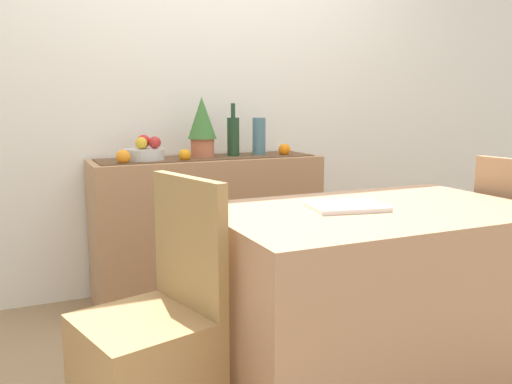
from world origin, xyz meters
TOP-DOWN VIEW (x-y plane):
  - ground_plane at (0.00, 0.00)m, footprint 6.40×6.40m
  - room_wall_rear at (0.00, 1.18)m, footprint 6.40×0.06m
  - sideboard_console at (-0.06, 0.92)m, footprint 1.33×0.42m
  - table_runner at (-0.06, 0.92)m, footprint 1.25×0.32m
  - fruit_bowl at (-0.42, 0.92)m, footprint 0.22×0.22m
  - apple_center at (-0.41, 0.96)m, footprint 0.07×0.07m
  - apple_rear at (-0.36, 0.90)m, footprint 0.07×0.07m
  - apple_left at (-0.44, 0.90)m, footprint 0.07×0.07m
  - wine_bottle at (0.11, 0.92)m, footprint 0.07×0.07m
  - ceramic_vase at (0.27, 0.92)m, footprint 0.08×0.08m
  - potted_plant at (-0.08, 0.92)m, footprint 0.16×0.16m
  - orange_loose_end at (0.41, 0.86)m, footprint 0.07×0.07m
  - orange_loose_far at (-0.56, 0.81)m, footprint 0.08×0.08m
  - orange_loose_mid at (-0.22, 0.82)m, footprint 0.07×0.07m
  - dining_table at (0.19, -0.36)m, footprint 1.26×0.80m
  - open_book at (0.08, -0.32)m, footprint 0.31×0.26m
  - chair_near_window at (-0.71, -0.35)m, footprint 0.49×0.49m

SIDE VIEW (x-z plane):
  - ground_plane at x=0.00m, z-range -0.02..0.00m
  - chair_near_window at x=-0.71m, z-range -0.18..0.72m
  - dining_table at x=0.19m, z-range 0.00..0.74m
  - sideboard_console at x=-0.06m, z-range 0.00..0.82m
  - open_book at x=0.08m, z-range 0.74..0.76m
  - table_runner at x=-0.06m, z-range 0.82..0.83m
  - orange_loose_mid at x=-0.22m, z-range 0.82..0.89m
  - orange_loose_end at x=0.41m, z-range 0.82..0.90m
  - fruit_bowl at x=-0.42m, z-range 0.83..0.89m
  - orange_loose_far at x=-0.56m, z-range 0.82..0.90m
  - apple_left at x=-0.44m, z-range 0.89..0.96m
  - apple_rear at x=-0.36m, z-range 0.89..0.96m
  - apple_center at x=-0.41m, z-range 0.89..0.97m
  - ceramic_vase at x=0.27m, z-range 0.82..1.05m
  - wine_bottle at x=0.11m, z-range 0.79..1.10m
  - potted_plant at x=-0.08m, z-range 0.84..1.19m
  - room_wall_rear at x=0.00m, z-range 0.00..2.70m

